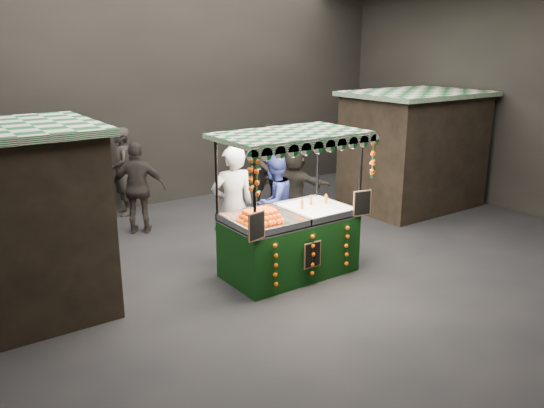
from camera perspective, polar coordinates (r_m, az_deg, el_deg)
ground at (r=9.24m, az=2.77°, el=-6.67°), size 12.00×12.00×0.00m
market_hall at (r=8.52m, az=3.09°, el=14.78°), size 12.10×10.10×5.05m
neighbour_stall_right at (r=12.87m, az=14.43°, el=5.50°), size 3.00×2.20×2.60m
juice_stall at (r=8.76m, az=1.96°, el=-2.92°), size 2.39×1.40×2.31m
vendor_grey at (r=9.10m, az=-4.07°, el=-0.25°), size 0.81×0.60×2.04m
vendor_blue at (r=9.83m, az=0.24°, el=0.15°), size 1.00×0.87×1.74m
shopper_1 at (r=12.52m, az=0.01°, el=4.00°), size 1.10×0.97×1.88m
shopper_2 at (r=10.99m, az=-13.67°, el=1.62°), size 1.14×0.91×1.81m
shopper_3 at (r=12.71m, az=1.46°, el=4.09°), size 1.33×1.32×1.84m
shopper_5 at (r=11.39m, az=2.34°, el=1.95°), size 1.16×1.48×1.57m
shopper_6 at (r=12.28m, az=-15.27°, el=3.24°), size 0.57×0.77×1.90m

